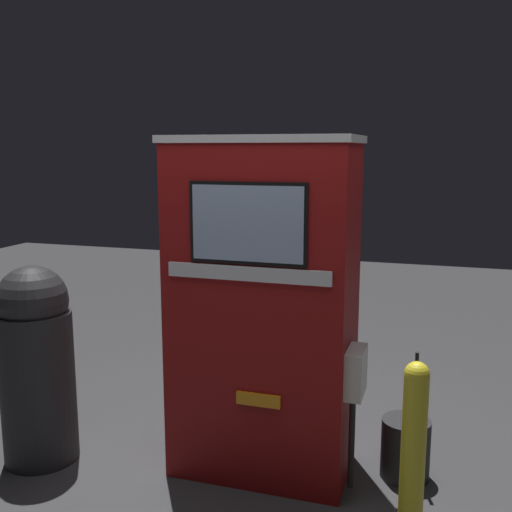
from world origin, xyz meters
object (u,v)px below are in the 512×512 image
(trash_bin, at_px, (36,362))
(squeegee_bucket, at_px, (405,448))
(gas_pump, at_px, (264,309))
(safety_bollard, at_px, (413,451))

(trash_bin, xyz_separation_m, squeegee_bucket, (2.09, 0.45, -0.43))
(squeegee_bucket, bearing_deg, gas_pump, -169.69)
(gas_pump, xyz_separation_m, safety_bollard, (0.86, -0.46, -0.48))
(trash_bin, bearing_deg, gas_pump, 13.15)
(safety_bollard, bearing_deg, squeegee_bucket, 95.93)
(trash_bin, relative_size, squeegee_bucket, 1.55)
(gas_pump, relative_size, safety_bollard, 2.11)
(safety_bollard, height_order, squeegee_bucket, safety_bollard)
(safety_bollard, xyz_separation_m, squeegee_bucket, (-0.06, 0.60, -0.30))
(gas_pump, height_order, safety_bollard, gas_pump)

